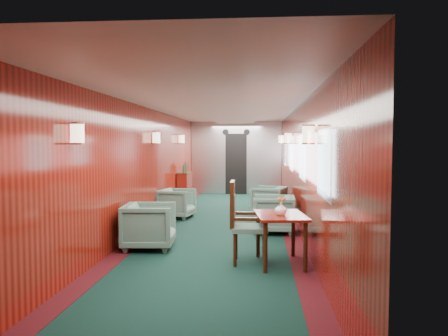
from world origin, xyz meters
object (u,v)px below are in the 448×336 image
side_chair (242,219)px  credenza (185,187)px  armchair_left_far (177,203)px  armchair_right_far (269,200)px  armchair_left_near (149,226)px  armchair_right_near (274,214)px  dining_table (280,222)px

side_chair → credenza: side_chair is taller
side_chair → credenza: size_ratio=1.01×
armchair_left_far → credenza: bearing=15.5°
armchair_right_far → credenza: bearing=-111.0°
side_chair → armchair_left_far: 3.93m
side_chair → armchair_left_far: bearing=113.1°
armchair_left_near → armchair_right_far: size_ratio=1.08×
credenza → armchair_left_near: credenza is taller
armchair_left_near → armchair_left_far: armchair_left_near is taller
armchair_right_near → armchair_left_near: bearing=-52.8°
armchair_left_near → dining_table: bearing=-114.6°
side_chair → credenza: (-1.86, 6.08, -0.18)m
side_chair → armchair_left_near: side_chair is taller
armchair_right_near → armchair_right_far: armchair_right_near is taller
armchair_left_near → armchair_right_near: bearing=-59.8°
dining_table → armchair_right_near: size_ratio=1.30×
armchair_left_far → armchair_right_far: 2.16m
dining_table → armchair_left_near: armchair_left_near is taller
dining_table → armchair_right_near: 2.16m
dining_table → armchair_left_far: dining_table is taller
armchair_right_near → armchair_left_far: bearing=-122.0°
side_chair → armchair_left_far: (-1.60, 3.57, -0.30)m
side_chair → credenza: 6.36m
armchair_right_far → armchair_left_near: bearing=-11.6°
armchair_left_near → side_chair: bearing=-119.8°
armchair_left_far → armchair_right_far: bearing=-63.7°
dining_table → side_chair: side_chair is taller
armchair_right_near → armchair_right_far: size_ratio=1.04×
credenza → armchair_right_far: bearing=-39.0°
dining_table → armchair_right_near: (-0.02, 2.15, -0.24)m
armchair_left_near → armchair_right_near: armchair_left_near is taller
armchair_left_near → credenza: bearing=-0.8°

